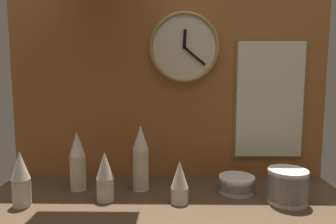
{
  "coord_description": "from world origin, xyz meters",
  "views": [
    {
      "loc": [
        0.03,
        -1.28,
        0.52
      ],
      "look_at": [
        0.01,
        0.04,
        0.37
      ],
      "focal_mm": 32.0,
      "sensor_mm": 36.0,
      "label": 1
    }
  ],
  "objects_px": {
    "cup_stack_center_right": "(180,182)",
    "wall_clock": "(184,47)",
    "cup_stack_far_left": "(21,179)",
    "bowl_stack_right": "(237,183)",
    "bowl_stack_far_right": "(287,185)",
    "menu_board": "(270,100)",
    "cup_stack_left": "(78,161)",
    "cup_stack_center": "(141,158)",
    "cup_stack_center_left": "(105,176)"
  },
  "relations": [
    {
      "from": "cup_stack_center_right",
      "to": "menu_board",
      "type": "bearing_deg",
      "value": 34.96
    },
    {
      "from": "cup_stack_center_right",
      "to": "bowl_stack_far_right",
      "type": "distance_m",
      "value": 0.45
    },
    {
      "from": "wall_clock",
      "to": "menu_board",
      "type": "xyz_separation_m",
      "value": [
        0.44,
        0.01,
        -0.26
      ]
    },
    {
      "from": "cup_stack_center_right",
      "to": "wall_clock",
      "type": "distance_m",
      "value": 0.66
    },
    {
      "from": "cup_stack_left",
      "to": "bowl_stack_right",
      "type": "height_order",
      "value": "cup_stack_left"
    },
    {
      "from": "bowl_stack_far_right",
      "to": "menu_board",
      "type": "height_order",
      "value": "menu_board"
    },
    {
      "from": "cup_stack_center",
      "to": "bowl_stack_far_right",
      "type": "height_order",
      "value": "cup_stack_center"
    },
    {
      "from": "wall_clock",
      "to": "cup_stack_left",
      "type": "bearing_deg",
      "value": -160.7
    },
    {
      "from": "cup_stack_center",
      "to": "cup_stack_left",
      "type": "relative_size",
      "value": 1.11
    },
    {
      "from": "cup_stack_center_left",
      "to": "wall_clock",
      "type": "xyz_separation_m",
      "value": [
        0.34,
        0.29,
        0.56
      ]
    },
    {
      "from": "cup_stack_far_left",
      "to": "bowl_stack_right",
      "type": "distance_m",
      "value": 0.92
    },
    {
      "from": "wall_clock",
      "to": "menu_board",
      "type": "height_order",
      "value": "wall_clock"
    },
    {
      "from": "cup_stack_left",
      "to": "bowl_stack_right",
      "type": "bearing_deg",
      "value": -1.84
    },
    {
      "from": "cup_stack_left",
      "to": "cup_stack_far_left",
      "type": "bearing_deg",
      "value": -134.13
    },
    {
      "from": "cup_stack_far_left",
      "to": "cup_stack_left",
      "type": "distance_m",
      "value": 0.25
    },
    {
      "from": "cup_stack_center_right",
      "to": "bowl_stack_right",
      "type": "bearing_deg",
      "value": 24.23
    },
    {
      "from": "cup_stack_center_left",
      "to": "wall_clock",
      "type": "relative_size",
      "value": 0.6
    },
    {
      "from": "cup_stack_far_left",
      "to": "bowl_stack_right",
      "type": "relative_size",
      "value": 1.38
    },
    {
      "from": "cup_stack_far_left",
      "to": "wall_clock",
      "type": "distance_m",
      "value": 0.94
    },
    {
      "from": "cup_stack_far_left",
      "to": "bowl_stack_far_right",
      "type": "bearing_deg",
      "value": 2.45
    },
    {
      "from": "cup_stack_left",
      "to": "menu_board",
      "type": "height_order",
      "value": "menu_board"
    },
    {
      "from": "cup_stack_center",
      "to": "menu_board",
      "type": "xyz_separation_m",
      "value": [
        0.64,
        0.18,
        0.25
      ]
    },
    {
      "from": "bowl_stack_far_right",
      "to": "cup_stack_left",
      "type": "bearing_deg",
      "value": 171.73
    },
    {
      "from": "bowl_stack_right",
      "to": "wall_clock",
      "type": "distance_m",
      "value": 0.7
    },
    {
      "from": "cup_stack_center",
      "to": "cup_stack_center_left",
      "type": "height_order",
      "value": "cup_stack_center"
    },
    {
      "from": "cup_stack_left",
      "to": "bowl_stack_right",
      "type": "relative_size",
      "value": 1.67
    },
    {
      "from": "cup_stack_far_left",
      "to": "cup_stack_left",
      "type": "bearing_deg",
      "value": 45.87
    },
    {
      "from": "cup_stack_far_left",
      "to": "bowl_stack_far_right",
      "type": "distance_m",
      "value": 1.09
    },
    {
      "from": "wall_clock",
      "to": "bowl_stack_right",
      "type": "bearing_deg",
      "value": -40.09
    },
    {
      "from": "cup_stack_center",
      "to": "menu_board",
      "type": "bearing_deg",
      "value": 15.61
    },
    {
      "from": "bowl_stack_right",
      "to": "cup_stack_center_right",
      "type": "bearing_deg",
      "value": -155.77
    },
    {
      "from": "cup_stack_far_left",
      "to": "cup_stack_center_left",
      "type": "bearing_deg",
      "value": 10.47
    },
    {
      "from": "menu_board",
      "to": "cup_stack_far_left",
      "type": "bearing_deg",
      "value": -161.85
    },
    {
      "from": "bowl_stack_right",
      "to": "cup_stack_center_left",
      "type": "bearing_deg",
      "value": -170.56
    },
    {
      "from": "cup_stack_far_left",
      "to": "menu_board",
      "type": "distance_m",
      "value": 1.2
    },
    {
      "from": "cup_stack_center_left",
      "to": "bowl_stack_right",
      "type": "xyz_separation_m",
      "value": [
        0.58,
        0.1,
        -0.06
      ]
    },
    {
      "from": "bowl_stack_far_right",
      "to": "cup_stack_center",
      "type": "bearing_deg",
      "value": 167.6
    },
    {
      "from": "cup_stack_left",
      "to": "cup_stack_center_left",
      "type": "bearing_deg",
      "value": -37.99
    },
    {
      "from": "cup_stack_far_left",
      "to": "cup_stack_center_left",
      "type": "height_order",
      "value": "cup_stack_far_left"
    },
    {
      "from": "cup_stack_center_right",
      "to": "cup_stack_center",
      "type": "height_order",
      "value": "cup_stack_center"
    },
    {
      "from": "cup_stack_left",
      "to": "bowl_stack_far_right",
      "type": "height_order",
      "value": "cup_stack_left"
    },
    {
      "from": "cup_stack_center_left",
      "to": "menu_board",
      "type": "xyz_separation_m",
      "value": [
        0.78,
        0.3,
        0.3
      ]
    },
    {
      "from": "cup_stack_left",
      "to": "cup_stack_center_left",
      "type": "distance_m",
      "value": 0.2
    },
    {
      "from": "cup_stack_center_right",
      "to": "menu_board",
      "type": "xyz_separation_m",
      "value": [
        0.46,
        0.32,
        0.32
      ]
    },
    {
      "from": "bowl_stack_far_right",
      "to": "wall_clock",
      "type": "bearing_deg",
      "value": 143.87
    },
    {
      "from": "cup_stack_far_left",
      "to": "cup_stack_center_left",
      "type": "relative_size",
      "value": 1.07
    },
    {
      "from": "cup_stack_center_right",
      "to": "bowl_stack_right",
      "type": "relative_size",
      "value": 1.09
    },
    {
      "from": "cup_stack_center",
      "to": "menu_board",
      "type": "distance_m",
      "value": 0.71
    },
    {
      "from": "menu_board",
      "to": "cup_stack_center",
      "type": "bearing_deg",
      "value": -164.39
    },
    {
      "from": "menu_board",
      "to": "bowl_stack_right",
      "type": "bearing_deg",
      "value": -134.33
    }
  ]
}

